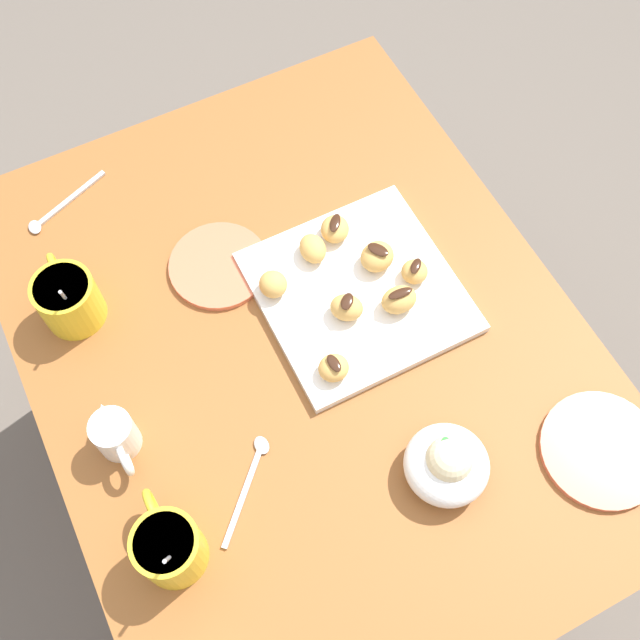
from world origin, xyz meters
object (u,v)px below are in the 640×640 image
(beignet_3, at_px, (335,229))
(beignet_4, at_px, (399,300))
(saucer_coral_right, at_px, (219,266))
(beignet_7, at_px, (273,284))
(pastry_plate_square, at_px, (358,292))
(beignet_0, at_px, (377,257))
(beignet_5, at_px, (334,368))
(beignet_6, at_px, (415,272))
(cream_pitcher_white, at_px, (115,435))
(ice_cream_bowl, at_px, (447,464))
(saucer_coral_left, at_px, (601,450))
(beignet_2, at_px, (347,308))
(coffee_mug_yellow_left, at_px, (169,547))
(dining_table, at_px, (306,376))
(beignet_1, at_px, (313,249))
(coffee_mug_yellow_right, at_px, (68,298))

(beignet_3, bearing_deg, beignet_4, -170.44)
(saucer_coral_right, xyz_separation_m, beignet_7, (-0.09, -0.06, 0.03))
(pastry_plate_square, bearing_deg, beignet_0, -58.83)
(beignet_5, height_order, beignet_7, beignet_7)
(beignet_5, relative_size, beignet_6, 1.09)
(pastry_plate_square, relative_size, beignet_7, 6.54)
(cream_pitcher_white, height_order, ice_cream_bowl, ice_cream_bowl)
(saucer_coral_left, height_order, beignet_7, beignet_7)
(beignet_2, height_order, beignet_5, beignet_2)
(beignet_6, bearing_deg, saucer_coral_left, -164.57)
(beignet_2, height_order, beignet_4, beignet_4)
(cream_pitcher_white, relative_size, beignet_6, 2.50)
(beignet_2, distance_m, beignet_5, 0.10)
(saucer_coral_right, bearing_deg, coffee_mug_yellow_left, 149.03)
(dining_table, bearing_deg, beignet_0, -67.29)
(ice_cream_bowl, distance_m, beignet_4, 0.26)
(pastry_plate_square, xyz_separation_m, beignet_1, (0.09, 0.03, 0.02))
(pastry_plate_square, height_order, beignet_6, beignet_6)
(saucer_coral_left, bearing_deg, beignet_7, 34.82)
(beignet_3, xyz_separation_m, beignet_7, (-0.05, 0.13, 0.00))
(beignet_5, bearing_deg, saucer_coral_left, -133.81)
(beignet_6, bearing_deg, beignet_1, 48.40)
(beignet_0, height_order, beignet_1, beignet_0)
(coffee_mug_yellow_right, relative_size, beignet_4, 2.41)
(beignet_4, bearing_deg, beignet_6, -54.53)
(beignet_3, bearing_deg, pastry_plate_square, 172.48)
(ice_cream_bowl, height_order, beignet_0, ice_cream_bowl)
(ice_cream_bowl, xyz_separation_m, beignet_7, (0.36, 0.09, -0.00))
(beignet_7, bearing_deg, cream_pitcher_white, 111.99)
(beignet_4, bearing_deg, beignet_7, 54.90)
(cream_pitcher_white, xyz_separation_m, beignet_7, (0.12, -0.30, -0.01))
(beignet_2, xyz_separation_m, beignet_5, (-0.08, 0.06, -0.00))
(beignet_2, bearing_deg, coffee_mug_yellow_left, 119.75)
(beignet_4, distance_m, beignet_5, 0.15)
(saucer_coral_left, height_order, beignet_3, beignet_3)
(ice_cream_bowl, height_order, beignet_7, ice_cream_bowl)
(saucer_coral_right, bearing_deg, dining_table, -160.94)
(beignet_2, distance_m, beignet_7, 0.12)
(dining_table, height_order, beignet_4, beignet_4)
(dining_table, distance_m, pastry_plate_square, 0.18)
(pastry_plate_square, distance_m, beignet_7, 0.13)
(coffee_mug_yellow_left, distance_m, saucer_coral_left, 0.61)
(saucer_coral_right, distance_m, beignet_0, 0.25)
(beignet_5, bearing_deg, beignet_0, -47.25)
(saucer_coral_right, height_order, beignet_5, beignet_5)
(ice_cream_bowl, bearing_deg, coffee_mug_yellow_left, 80.21)
(beignet_2, bearing_deg, beignet_3, -20.38)
(cream_pitcher_white, distance_m, beignet_5, 0.32)
(coffee_mug_yellow_right, height_order, beignet_3, coffee_mug_yellow_right)
(cream_pitcher_white, height_order, beignet_0, cream_pitcher_white)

